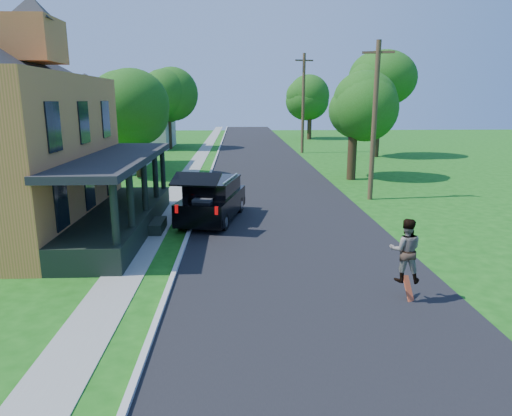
{
  "coord_description": "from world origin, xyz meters",
  "views": [
    {
      "loc": [
        -2.06,
        -12.13,
        5.24
      ],
      "look_at": [
        -1.45,
        3.0,
        1.65
      ],
      "focal_mm": 32.0,
      "sensor_mm": 36.0,
      "label": 1
    }
  ],
  "objects_px": {
    "black_suv": "(212,200)",
    "utility_pole_near": "(374,120)",
    "tree_right_near": "(354,98)",
    "skateboarder": "(405,250)"
  },
  "relations": [
    {
      "from": "tree_right_near",
      "to": "black_suv",
      "type": "bearing_deg",
      "value": -130.05
    },
    {
      "from": "skateboarder",
      "to": "utility_pole_near",
      "type": "height_order",
      "value": "utility_pole_near"
    },
    {
      "from": "skateboarder",
      "to": "utility_pole_near",
      "type": "xyz_separation_m",
      "value": [
        2.79,
        12.74,
        2.8
      ]
    },
    {
      "from": "skateboarder",
      "to": "utility_pole_near",
      "type": "relative_size",
      "value": 0.21
    },
    {
      "from": "black_suv",
      "to": "utility_pole_near",
      "type": "height_order",
      "value": "utility_pole_near"
    },
    {
      "from": "tree_right_near",
      "to": "utility_pole_near",
      "type": "relative_size",
      "value": 0.98
    },
    {
      "from": "black_suv",
      "to": "utility_pole_near",
      "type": "distance_m",
      "value": 9.78
    },
    {
      "from": "skateboarder",
      "to": "utility_pole_near",
      "type": "bearing_deg",
      "value": -90.25
    },
    {
      "from": "tree_right_near",
      "to": "utility_pole_near",
      "type": "distance_m",
      "value": 6.51
    },
    {
      "from": "black_suv",
      "to": "skateboarder",
      "type": "height_order",
      "value": "black_suv"
    }
  ]
}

